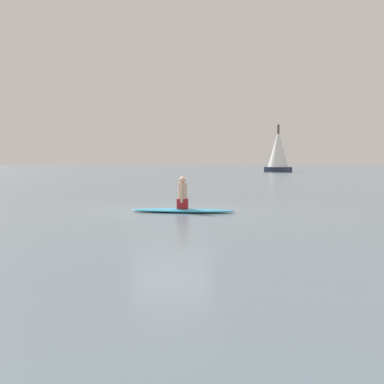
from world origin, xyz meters
TOP-DOWN VIEW (x-y plane):
  - ground_plane at (0.00, 0.00)m, footprint 400.00×400.00m
  - surfboard at (0.43, 0.34)m, footprint 1.34×3.35m
  - person_paddler at (0.43, 0.34)m, footprint 0.44×0.37m
  - sailboat_far_right at (-54.46, 17.01)m, footprint 4.11×4.11m

SIDE VIEW (x-z plane):
  - ground_plane at x=0.00m, z-range 0.00..0.00m
  - surfboard at x=0.43m, z-range 0.00..0.12m
  - person_paddler at x=0.43m, z-range 0.08..1.07m
  - sailboat_far_right at x=-54.46m, z-range -0.23..6.71m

